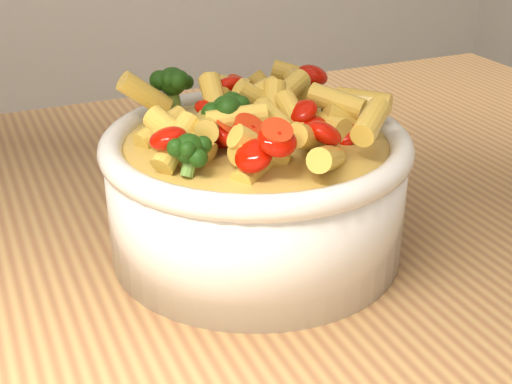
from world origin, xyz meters
name	(u,v)px	position (x,y,z in m)	size (l,w,h in m)	color
table	(215,333)	(0.00, 0.00, 0.80)	(1.20, 0.80, 0.90)	#AA7F49
serving_bowl	(256,191)	(0.03, -0.03, 0.95)	(0.24, 0.24, 0.11)	silver
pasta_salad	(256,114)	(0.03, -0.03, 1.02)	(0.19, 0.19, 0.04)	#FBCD4F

